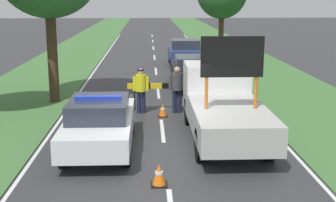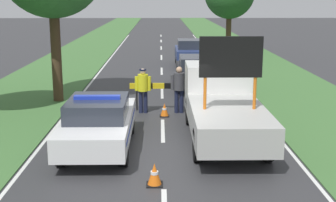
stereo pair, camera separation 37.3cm
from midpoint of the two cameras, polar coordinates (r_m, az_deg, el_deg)
The scene contains 13 objects.
ground_plane at distance 13.10m, azimuth 0.24°, elevation -6.54°, with size 160.00×160.00×0.00m, color #333335.
lane_markings at distance 24.29m, azimuth -0.32°, elevation 2.50°, with size 7.30×57.96×0.01m.
grass_verge_left at distance 33.17m, azimuth -11.10°, elevation 5.05°, with size 4.78×120.00×0.03m.
grass_verge_right at distance 33.26m, azimuth 10.11°, elevation 5.11°, with size 4.78×120.00×0.03m.
police_car at distance 13.54m, azimuth -7.67°, elevation -2.61°, with size 1.86×4.76×1.59m.
work_truck at distance 14.54m, azimuth 7.42°, elevation -0.41°, with size 2.10×5.82×3.25m.
road_barrier at distance 17.90m, azimuth 0.13°, elevation 1.60°, with size 2.64×0.08×1.05m.
police_officer at distance 17.45m, azimuth -2.46°, elevation 1.76°, with size 0.60×0.38×1.68m.
pedestrian_civilian at distance 17.45m, azimuth 1.97°, elevation 1.85°, with size 0.63×0.40×1.75m.
traffic_cone_near_police at distance 17.07m, azimuth 0.19°, elevation -1.10°, with size 0.35×0.35×0.49m.
traffic_cone_centre_front at distance 11.00m, azimuth -0.68°, elevation -8.95°, with size 0.38×0.38×0.53m.
queued_car_sedan_black at distance 22.36m, azimuth 4.07°, elevation 3.66°, with size 1.89×4.64×1.52m.
queued_car_hatch_blue at distance 29.54m, azimuth 3.22°, elevation 5.96°, with size 1.95×3.95×1.64m.
Camera 2 is at (-0.07, -12.37, 4.33)m, focal length 50.00 mm.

